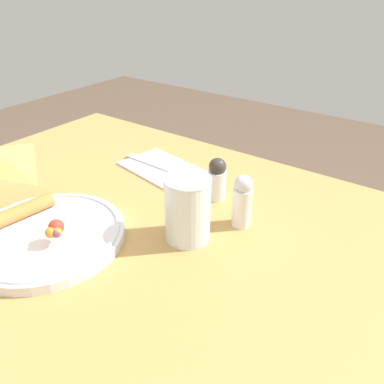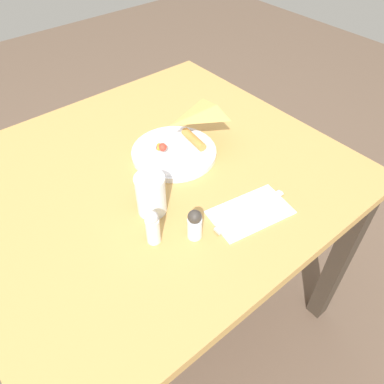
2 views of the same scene
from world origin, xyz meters
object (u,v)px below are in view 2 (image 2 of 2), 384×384
object	(u,v)px
butter_knife	(247,213)
salt_shaker	(153,227)
milk_glass	(151,195)
napkin_folded	(250,212)
plate_pizza	(174,151)
pepper_shaker	(195,224)
dining_table	(154,198)

from	to	relation	value
butter_knife	salt_shaker	size ratio (longest dim) A/B	2.39
milk_glass	napkin_folded	distance (m)	0.24
plate_pizza	salt_shaker	xyz separation A→B (m)	(-0.22, -0.21, 0.03)
butter_knife	salt_shaker	world-z (taller)	salt_shaker
napkin_folded	pepper_shaker	distance (m)	0.16
dining_table	napkin_folded	world-z (taller)	napkin_folded
pepper_shaker	salt_shaker	bearing A→B (deg)	148.06
plate_pizza	milk_glass	world-z (taller)	milk_glass
napkin_folded	pepper_shaker	world-z (taller)	pepper_shaker
plate_pizza	napkin_folded	xyz separation A→B (m)	(0.01, -0.29, -0.01)
milk_glass	dining_table	bearing A→B (deg)	56.38
dining_table	plate_pizza	bearing A→B (deg)	10.32
milk_glass	napkin_folded	xyz separation A→B (m)	(0.17, -0.16, -0.05)
plate_pizza	pepper_shaker	size ratio (longest dim) A/B	2.96
butter_knife	dining_table	bearing A→B (deg)	109.27
napkin_folded	pepper_shaker	size ratio (longest dim) A/B	2.61
milk_glass	pepper_shaker	bearing A→B (deg)	-78.01
dining_table	plate_pizza	world-z (taller)	plate_pizza
napkin_folded	salt_shaker	distance (m)	0.24
dining_table	pepper_shaker	xyz separation A→B (m)	(-0.05, -0.24, 0.14)
salt_shaker	napkin_folded	bearing A→B (deg)	-19.41
salt_shaker	dining_table	bearing A→B (deg)	56.57
plate_pizza	butter_knife	distance (m)	0.29
milk_glass	salt_shaker	world-z (taller)	milk_glass
milk_glass	pepper_shaker	xyz separation A→B (m)	(0.03, -0.13, -0.01)
milk_glass	napkin_folded	size ratio (longest dim) A/B	0.50
butter_knife	milk_glass	bearing A→B (deg)	138.22
salt_shaker	pepper_shaker	xyz separation A→B (m)	(0.08, -0.05, -0.01)
dining_table	napkin_folded	size ratio (longest dim) A/B	4.79
milk_glass	pepper_shaker	size ratio (longest dim) A/B	1.31
pepper_shaker	butter_knife	bearing A→B (deg)	-12.66
dining_table	pepper_shaker	size ratio (longest dim) A/B	12.49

